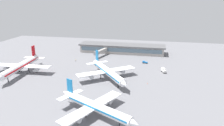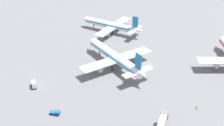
# 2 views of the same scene
# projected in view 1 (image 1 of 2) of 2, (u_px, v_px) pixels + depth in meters

# --- Properties ---
(ground) EXTENTS (288.00, 288.00, 0.00)m
(ground) POSITION_uv_depth(u_px,v_px,m) (81.00, 79.00, 147.87)
(ground) COLOR slate
(terminal_building) EXTENTS (87.62, 18.62, 8.73)m
(terminal_building) POSITION_uv_depth(u_px,v_px,m) (122.00, 48.00, 215.96)
(terminal_building) COLOR #9E9993
(terminal_building) RESTS_ON ground
(airplane_at_gate) EXTENTS (38.65, 45.68, 16.42)m
(airplane_at_gate) POSITION_uv_depth(u_px,v_px,m) (108.00, 71.00, 145.74)
(airplane_at_gate) COLOR white
(airplane_at_gate) RESTS_ON ground
(airplane_taxiing) EXTENTS (45.27, 37.69, 14.89)m
(airplane_taxiing) POSITION_uv_depth(u_px,v_px,m) (95.00, 106.00, 100.54)
(airplane_taxiing) COLOR white
(airplane_taxiing) RESTS_ON ground
(airplane_distant) EXTENTS (44.39, 55.30, 16.82)m
(airplane_distant) POSITION_uv_depth(u_px,v_px,m) (21.00, 66.00, 156.54)
(airplane_distant) COLOR white
(airplane_distant) RESTS_ON ground
(pushback_tractor) EXTENTS (4.65, 2.80, 1.90)m
(pushback_tractor) POSITION_uv_depth(u_px,v_px,m) (145.00, 62.00, 182.42)
(pushback_tractor) COLOR black
(pushback_tractor) RESTS_ON ground
(catering_truck) EXTENTS (4.00, 5.89, 3.30)m
(catering_truck) POSITION_uv_depth(u_px,v_px,m) (164.00, 70.00, 160.40)
(catering_truck) COLOR black
(catering_truck) RESTS_ON ground
(ground_crew_worker) EXTENTS (0.53, 0.53, 1.67)m
(ground_crew_worker) POSITION_uv_depth(u_px,v_px,m) (76.00, 60.00, 187.69)
(ground_crew_worker) COLOR #1E2338
(ground_crew_worker) RESTS_ON ground
(jet_bridge) EXTENTS (8.75, 21.00, 6.74)m
(jet_bridge) POSITION_uv_depth(u_px,v_px,m) (101.00, 51.00, 201.07)
(jet_bridge) COLOR #9E9993
(jet_bridge) RESTS_ON ground
(safety_cone_near_gate) EXTENTS (0.44, 0.44, 0.60)m
(safety_cone_near_gate) POSITION_uv_depth(u_px,v_px,m) (147.00, 83.00, 139.89)
(safety_cone_near_gate) COLOR #EA590C
(safety_cone_near_gate) RESTS_ON ground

